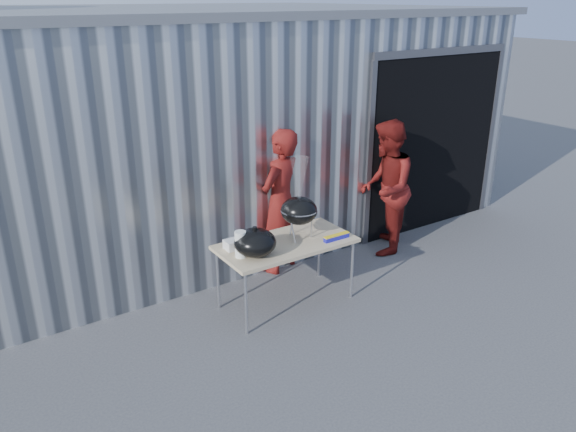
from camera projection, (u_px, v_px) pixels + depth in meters
ground at (317, 349)px, 5.56m from camera, size 80.00×80.00×0.00m
building at (197, 110)px, 9.02m from camera, size 8.20×6.20×3.10m
folding_table at (286, 245)px, 6.14m from camera, size 1.50×0.75×0.75m
kettle_grill at (299, 202)px, 6.06m from camera, size 0.41×0.41×0.93m
grill_lid at (255, 242)px, 5.76m from camera, size 0.44×0.44×0.32m
paper_towels at (241, 244)px, 5.73m from camera, size 0.12×0.12×0.28m
white_tub at (234, 244)px, 5.95m from camera, size 0.20×0.15×0.10m
foil_box at (336, 237)px, 6.17m from camera, size 0.32×0.05×0.06m
person_cook at (281, 202)px, 6.87m from camera, size 0.78×0.67×1.81m
person_bystander at (386, 188)px, 7.39m from camera, size 1.10×1.10×1.79m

